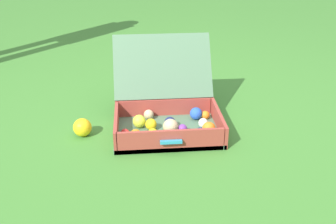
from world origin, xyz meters
The scene contains 3 objects.
ground_plane centered at (0.00, 0.00, 0.00)m, with size 16.00×16.00×0.00m, color #3D7A2D.
open_suitcase centered at (0.01, 0.04, 0.10)m, with size 0.57×0.65×0.45m.
stray_ball_on_grass centered at (-0.46, -0.01, 0.05)m, with size 0.10×0.10×0.10m, color yellow.
Camera 1 is at (-0.17, -1.95, 1.06)m, focal length 42.89 mm.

